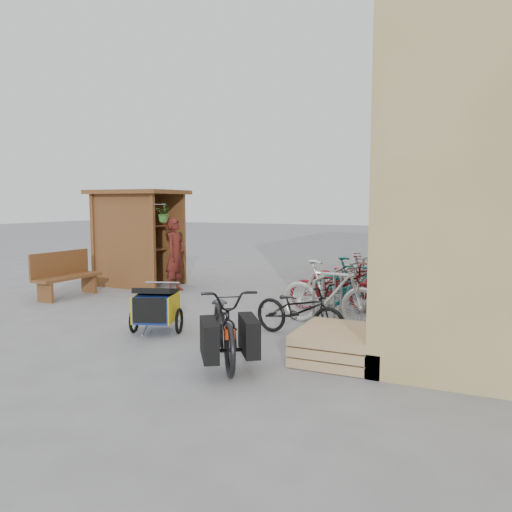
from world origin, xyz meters
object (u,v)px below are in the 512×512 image
at_px(bike_0, 299,310).
at_px(bike_4, 351,278).
at_px(bike_5, 367,276).
at_px(bike_6, 372,272).
at_px(bike_7, 365,270).
at_px(person_kiosk, 175,255).
at_px(child_trailer, 156,306).
at_px(cargo_bike, 225,324).
at_px(pallet_stack, 337,344).
at_px(bike_3, 356,283).
at_px(kiosk, 135,224).
at_px(bike_1, 330,293).
at_px(shopping_carts, 412,257).
at_px(bike_2, 335,287).
at_px(bench, 65,274).

bearing_deg(bike_0, bike_4, 14.63).
relative_size(bike_5, bike_6, 0.93).
xyz_separation_m(bike_5, bike_7, (-0.29, 1.15, -0.02)).
relative_size(person_kiosk, bike_5, 1.12).
bearing_deg(child_trailer, bike_0, -2.65).
relative_size(cargo_bike, bike_0, 1.21).
distance_m(pallet_stack, bike_0, 1.21).
bearing_deg(pallet_stack, bike_3, 98.91).
relative_size(child_trailer, bike_0, 0.83).
height_order(cargo_bike, bike_3, cargo_bike).
distance_m(pallet_stack, bike_3, 3.38).
bearing_deg(bike_0, bike_7, 15.10).
height_order(kiosk, bike_1, kiosk).
xyz_separation_m(shopping_carts, bike_4, (-0.83, -3.48, -0.16)).
bearing_deg(kiosk, child_trailer, -48.62).
height_order(bike_1, bike_2, bike_1).
distance_m(pallet_stack, bike_6, 5.57).
xyz_separation_m(bike_6, bike_7, (-0.21, 0.21, 0.00)).
relative_size(kiosk, bike_4, 1.39).
xyz_separation_m(bike_2, bike_6, (0.20, 2.59, -0.02)).
xyz_separation_m(pallet_stack, person_kiosk, (-4.86, 3.52, 0.66)).
bearing_deg(child_trailer, kiosk, 111.72).
height_order(person_kiosk, bike_1, person_kiosk).
height_order(kiosk, bike_4, kiosk).
height_order(child_trailer, bike_2, bike_2).
bearing_deg(cargo_bike, bike_2, 47.73).
xyz_separation_m(child_trailer, bike_6, (2.37, 5.35, 0.00)).
xyz_separation_m(bike_2, bike_4, (0.03, 1.19, 0.01)).
distance_m(kiosk, child_trailer, 5.05).
distance_m(bike_0, bike_5, 3.75).
height_order(child_trailer, bike_4, bike_4).
xyz_separation_m(kiosk, bike_3, (5.76, -0.54, -1.04)).
bearing_deg(pallet_stack, kiosk, 148.34).
relative_size(kiosk, shopping_carts, 1.22).
relative_size(cargo_bike, bike_4, 1.10).
bearing_deg(bike_1, person_kiosk, 74.71).
distance_m(bike_1, bike_2, 1.20).
bearing_deg(bike_1, bench, 96.05).
xyz_separation_m(kiosk, cargo_bike, (4.96, -4.56, -1.05)).
xyz_separation_m(kiosk, pallet_stack, (6.28, -3.87, -1.34)).
relative_size(cargo_bike, bike_7, 1.34).
relative_size(child_trailer, bike_5, 0.87).
bearing_deg(bench, child_trailer, -22.78).
bearing_deg(bike_0, bike_3, 7.59).
height_order(pallet_stack, bench, bench).
xyz_separation_m(bike_1, bike_3, (0.09, 1.56, -0.04)).
xyz_separation_m(cargo_bike, bike_5, (0.75, 5.27, -0.04)).
xyz_separation_m(pallet_stack, bike_0, (-0.83, 0.85, 0.22)).
bearing_deg(bike_3, bike_0, 161.84).
distance_m(bike_1, bike_4, 2.38).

